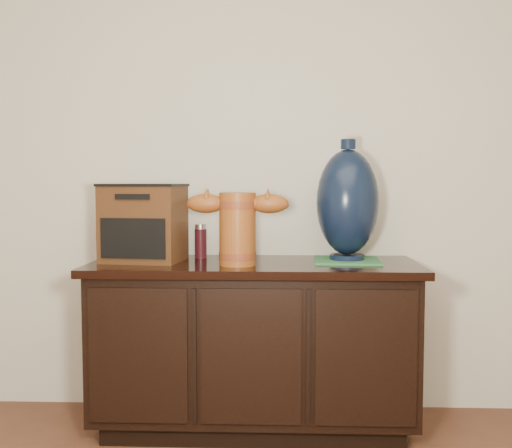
{
  "coord_description": "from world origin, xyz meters",
  "views": [
    {
      "loc": [
        0.11,
        -0.42,
        1.11
      ],
      "look_at": [
        0.01,
        2.18,
        0.93
      ],
      "focal_mm": 42.0,
      "sensor_mm": 36.0,
      "label": 1
    }
  ],
  "objects_px": {
    "sideboard": "(254,344)",
    "lamp_base": "(348,203)",
    "tv_radio": "(144,223)",
    "terracotta_vessel": "(237,224)",
    "spray_can": "(201,241)"
  },
  "relations": [
    {
      "from": "sideboard",
      "to": "lamp_base",
      "type": "height_order",
      "value": "lamp_base"
    },
    {
      "from": "tv_radio",
      "to": "lamp_base",
      "type": "distance_m",
      "value": 0.92
    },
    {
      "from": "terracotta_vessel",
      "to": "tv_radio",
      "type": "height_order",
      "value": "tv_radio"
    },
    {
      "from": "lamp_base",
      "to": "sideboard",
      "type": "bearing_deg",
      "value": -172.52
    },
    {
      "from": "sideboard",
      "to": "lamp_base",
      "type": "distance_m",
      "value": 0.76
    },
    {
      "from": "tv_radio",
      "to": "lamp_base",
      "type": "height_order",
      "value": "lamp_base"
    },
    {
      "from": "terracotta_vessel",
      "to": "tv_radio",
      "type": "relative_size",
      "value": 1.15
    },
    {
      "from": "terracotta_vessel",
      "to": "spray_can",
      "type": "height_order",
      "value": "terracotta_vessel"
    },
    {
      "from": "sideboard",
      "to": "terracotta_vessel",
      "type": "distance_m",
      "value": 0.56
    },
    {
      "from": "sideboard",
      "to": "lamp_base",
      "type": "bearing_deg",
      "value": 7.48
    },
    {
      "from": "sideboard",
      "to": "tv_radio",
      "type": "bearing_deg",
      "value": 176.89
    },
    {
      "from": "spray_can",
      "to": "lamp_base",
      "type": "bearing_deg",
      "value": -7.49
    },
    {
      "from": "terracotta_vessel",
      "to": "lamp_base",
      "type": "height_order",
      "value": "lamp_base"
    },
    {
      "from": "sideboard",
      "to": "lamp_base",
      "type": "xyz_separation_m",
      "value": [
        0.42,
        0.06,
        0.63
      ]
    },
    {
      "from": "terracotta_vessel",
      "to": "sideboard",
      "type": "bearing_deg",
      "value": 55.59
    }
  ]
}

